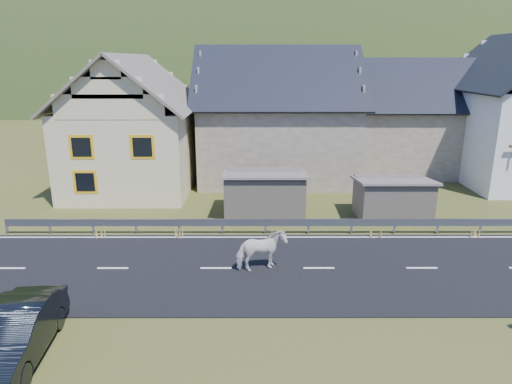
{
  "coord_description": "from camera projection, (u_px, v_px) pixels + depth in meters",
  "views": [
    {
      "loc": [
        -2.47,
        -16.14,
        7.81
      ],
      "look_at": [
        -2.44,
        1.85,
        2.58
      ],
      "focal_mm": 32.0,
      "sensor_mm": 36.0,
      "label": 1
    }
  ],
  "objects": [
    {
      "name": "house_stone_a",
      "position": [
        277.0,
        109.0,
        30.79
      ],
      "size": [
        10.8,
        9.8,
        8.9
      ],
      "color": "tan",
      "rests_on": "ground"
    },
    {
      "name": "house_cream",
      "position": [
        133.0,
        118.0,
        27.98
      ],
      "size": [
        7.8,
        9.8,
        8.3
      ],
      "color": "beige",
      "rests_on": "ground"
    },
    {
      "name": "lane_markings",
      "position": [
        319.0,
        268.0,
        17.67
      ],
      "size": [
        60.0,
        6.6,
        0.01
      ],
      "primitive_type": "cube",
      "color": "silver",
      "rests_on": "road"
    },
    {
      "name": "horse",
      "position": [
        261.0,
        251.0,
        17.32
      ],
      "size": [
        1.42,
        2.04,
        1.58
      ],
      "primitive_type": "imported",
      "rotation": [
        0.0,
        0.0,
        1.91
      ],
      "color": "silver",
      "rests_on": "road"
    },
    {
      "name": "car",
      "position": [
        14.0,
        334.0,
        12.22
      ],
      "size": [
        1.92,
        4.54,
        1.46
      ],
      "primitive_type": "imported",
      "rotation": [
        0.0,
        0.0,
        0.09
      ],
      "color": "black",
      "rests_on": "ground"
    },
    {
      "name": "ground",
      "position": [
        319.0,
        269.0,
        17.69
      ],
      "size": [
        160.0,
        160.0,
        0.0
      ],
      "primitive_type": "plane",
      "color": "#353F1A",
      "rests_on": "ground"
    },
    {
      "name": "house_stone_b",
      "position": [
        414.0,
        111.0,
        32.84
      ],
      "size": [
        9.8,
        8.8,
        8.1
      ],
      "color": "tan",
      "rests_on": "ground"
    },
    {
      "name": "mountain",
      "position": [
        273.0,
        127.0,
        196.11
      ],
      "size": [
        440.0,
        280.0,
        260.0
      ],
      "primitive_type": "ellipsoid",
      "color": "#2B3B16",
      "rests_on": "ground"
    },
    {
      "name": "guardrail",
      "position": [
        309.0,
        223.0,
        21.06
      ],
      "size": [
        28.1,
        0.09,
        0.75
      ],
      "color": "#93969B",
      "rests_on": "ground"
    },
    {
      "name": "conifer_patch",
      "position": [
        59.0,
        67.0,
        121.55
      ],
      "size": [
        76.0,
        50.0,
        28.0
      ],
      "primitive_type": "ellipsoid",
      "color": "black",
      "rests_on": "ground"
    },
    {
      "name": "shed_right",
      "position": [
        392.0,
        199.0,
        23.17
      ],
      "size": [
        3.8,
        2.9,
        2.2
      ],
      "primitive_type": "cube",
      "color": "#706456",
      "rests_on": "ground"
    },
    {
      "name": "shed_left",
      "position": [
        264.0,
        194.0,
        23.62
      ],
      "size": [
        4.3,
        3.3,
        2.4
      ],
      "primitive_type": "cube",
      "color": "#706456",
      "rests_on": "ground"
    },
    {
      "name": "road",
      "position": [
        319.0,
        269.0,
        17.68
      ],
      "size": [
        60.0,
        7.0,
        0.04
      ],
      "primitive_type": "cube",
      "color": "black",
      "rests_on": "ground"
    }
  ]
}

